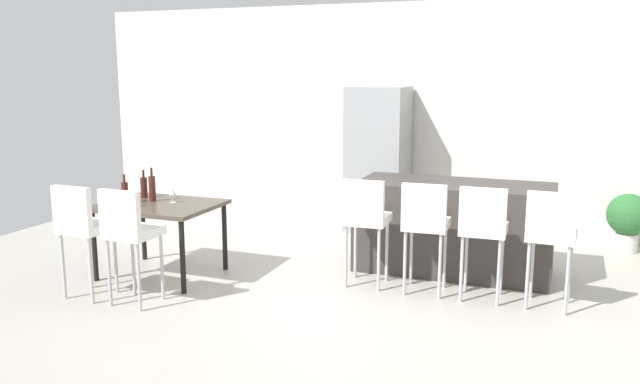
% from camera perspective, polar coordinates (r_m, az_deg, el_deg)
% --- Properties ---
extents(ground_plane, '(10.00, 10.00, 0.00)m').
position_cam_1_polar(ground_plane, '(6.13, 5.43, -8.76)').
color(ground_plane, '#ADA89E').
extents(back_wall, '(10.00, 0.12, 2.90)m').
position_cam_1_polar(back_wall, '(8.49, 10.72, 6.57)').
color(back_wall, silver).
rests_on(back_wall, ground_plane).
extents(kitchen_island, '(1.94, 0.83, 0.92)m').
position_cam_1_polar(kitchen_island, '(6.74, 11.76, -3.07)').
color(kitchen_island, '#383330').
rests_on(kitchen_island, ground_plane).
extents(bar_chair_left, '(0.41, 0.41, 1.05)m').
position_cam_1_polar(bar_chair_left, '(6.08, 4.05, -2.06)').
color(bar_chair_left, white).
rests_on(bar_chair_left, ground_plane).
extents(bar_chair_middle, '(0.42, 0.42, 1.05)m').
position_cam_1_polar(bar_chair_middle, '(5.94, 9.31, -2.48)').
color(bar_chair_middle, white).
rests_on(bar_chair_middle, ground_plane).
extents(bar_chair_right, '(0.41, 0.41, 1.05)m').
position_cam_1_polar(bar_chair_right, '(5.86, 14.26, -2.86)').
color(bar_chair_right, white).
rests_on(bar_chair_right, ground_plane).
extents(bar_chair_far, '(0.42, 0.42, 1.05)m').
position_cam_1_polar(bar_chair_far, '(5.82, 19.81, -3.25)').
color(bar_chair_far, white).
rests_on(bar_chair_far, ground_plane).
extents(dining_table, '(1.13, 0.90, 0.74)m').
position_cam_1_polar(dining_table, '(6.60, -14.00, -1.62)').
color(dining_table, '#4C4238').
rests_on(dining_table, ground_plane).
extents(dining_chair_near, '(0.41, 0.41, 1.05)m').
position_cam_1_polar(dining_chair_near, '(6.13, -20.34, -2.61)').
color(dining_chair_near, white).
rests_on(dining_chair_near, ground_plane).
extents(dining_chair_far, '(0.41, 0.41, 1.05)m').
position_cam_1_polar(dining_chair_far, '(5.81, -16.58, -3.09)').
color(dining_chair_far, white).
rests_on(dining_chair_far, ground_plane).
extents(wine_bottle_near, '(0.07, 0.07, 0.34)m').
position_cam_1_polar(wine_bottle_near, '(6.69, -14.64, 0.35)').
color(wine_bottle_near, '#471E19').
rests_on(wine_bottle_near, dining_table).
extents(wine_bottle_right, '(0.07, 0.07, 0.29)m').
position_cam_1_polar(wine_bottle_right, '(6.91, -15.33, 0.44)').
color(wine_bottle_right, '#471E19').
rests_on(wine_bottle_right, dining_table).
extents(wine_bottle_middle, '(0.07, 0.07, 0.29)m').
position_cam_1_polar(wine_bottle_middle, '(6.67, -16.90, -0.00)').
color(wine_bottle_middle, '#471E19').
rests_on(wine_bottle_middle, dining_table).
extents(wine_glass_left, '(0.07, 0.07, 0.17)m').
position_cam_1_polar(wine_glass_left, '(6.47, -16.58, -0.21)').
color(wine_glass_left, silver).
rests_on(wine_glass_left, dining_table).
extents(wine_glass_far, '(0.07, 0.07, 0.17)m').
position_cam_1_polar(wine_glass_far, '(6.57, -12.96, 0.13)').
color(wine_glass_far, silver).
rests_on(wine_glass_far, dining_table).
extents(refrigerator, '(0.72, 0.68, 1.84)m').
position_cam_1_polar(refrigerator, '(8.28, 5.15, 2.92)').
color(refrigerator, '#939699').
rests_on(refrigerator, ground_plane).
extents(potted_plant, '(0.48, 0.48, 0.67)m').
position_cam_1_polar(potted_plant, '(8.08, 25.65, -2.05)').
color(potted_plant, beige).
rests_on(potted_plant, ground_plane).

